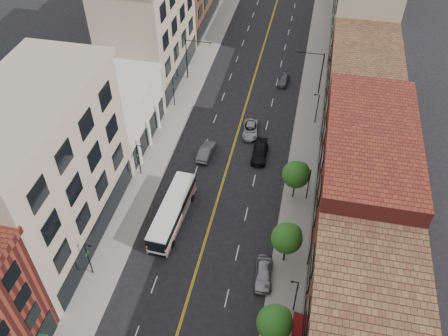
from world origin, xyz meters
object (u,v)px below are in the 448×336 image
Objects in this scene: car_lane_a at (260,153)px; car_lane_behind at (206,151)px; car_parked_far at (264,274)px; car_lane_c at (284,80)px; city_bus at (172,211)px; car_lane_b at (250,130)px.

car_lane_behind is at bearing -171.36° from car_lane_a.
car_lane_c is at bearing 88.31° from car_parked_far.
city_bus is 16.16m from car_lane_a.
car_lane_c is at bearing 70.98° from car_lane_b.
car_parked_far is 25.02m from car_lane_b.
car_lane_behind is at bearing -106.51° from car_lane_c.
car_parked_far is at bearing -83.33° from car_lane_b.
car_lane_a is 19.10m from car_lane_c.
car_parked_far is 1.02× the size of car_lane_behind.
car_lane_c is at bearing 85.67° from car_lane_a.
city_bus is 2.46× the size of car_lane_behind.
city_bus is 19.64m from car_lane_b.
car_lane_behind is 1.20× the size of car_lane_c.
car_parked_far reaches higher than car_lane_b.
car_lane_behind is 0.92× the size of car_lane_a.
city_bus reaches higher than car_lane_c.
car_lane_c is at bearing 76.39° from city_bus.
city_bus is at bearing -115.07° from car_lane_b.
car_lane_b is (-2.15, 4.85, -0.06)m from car_lane_a.
car_lane_behind is at bearing 87.37° from city_bus.
car_lane_b is at bearing 97.71° from car_parked_far.
car_parked_far is 19.84m from car_lane_a.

